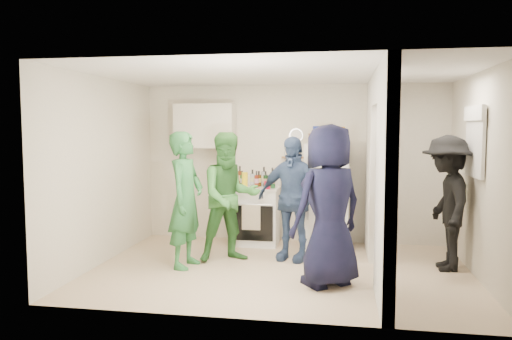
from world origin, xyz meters
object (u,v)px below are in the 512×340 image
Objects in this scene: yellow_cup_stack_top at (342,135)px; person_nook at (447,203)px; person_denim at (292,198)px; person_navy at (329,206)px; blue_bowl at (321,130)px; person_green_center at (230,197)px; fridge at (326,196)px; stove at (255,215)px; person_green_left at (186,200)px; wicker_basket at (321,138)px.

person_nook is at bearing -32.47° from yellow_cup_stack_top.
person_navy reaches higher than person_denim.
person_navy is at bearing -94.59° from yellow_cup_stack_top.
person_denim is 1.19m from person_navy.
blue_bowl is at bearing -123.46° from person_navy.
person_navy is at bearing -57.84° from person_nook.
fridge is at bearing 9.86° from person_green_center.
stove is 2.87m from person_nook.
person_green_center is at bearing -138.35° from blue_bowl.
person_nook is (3.33, 0.44, -0.02)m from person_green_left.
person_green_center reaches higher than wicker_basket.
person_navy reaches higher than stove.
fridge is at bearing 78.14° from person_denim.
person_green_left reaches higher than person_green_center.
person_navy is at bearing -46.49° from person_denim.
stove is 1.16m from fridge.
person_green_left is at bearing -147.20° from yellow_cup_stack_top.
person_denim is at bearing -133.20° from yellow_cup_stack_top.
person_green_center is at bearing -149.05° from yellow_cup_stack_top.
person_green_center is (-1.28, -1.00, 0.09)m from fridge.
yellow_cup_stack_top reaches higher than wicker_basket.
blue_bowl is 0.14× the size of person_green_center.
person_nook is at bearing -31.41° from fridge.
person_denim is (-0.35, -0.86, -0.81)m from wicker_basket.
wicker_basket is 0.20× the size of person_nook.
yellow_cup_stack_top is at bearing -24.44° from fridge.
wicker_basket is at bearing 0.00° from blue_bowl.
person_navy is at bearing -96.73° from person_green_left.
wicker_basket is 0.36m from yellow_cup_stack_top.
person_nook is (2.00, -0.14, 0.01)m from person_denim.
person_navy is at bearing -84.71° from blue_bowl.
person_green_left reaches higher than stove.
fridge is 0.87m from wicker_basket.
yellow_cup_stack_top is 0.14× the size of person_green_left.
wicker_basket reaches higher than person_nook.
yellow_cup_stack_top is (0.32, -0.15, 0.05)m from wicker_basket.
person_green_left is 1.03× the size of person_nook.
yellow_cup_stack_top is (1.33, -0.13, 1.26)m from stove.
person_green_left is 3.36m from person_nook.
person_green_center is at bearing -44.23° from person_green_left.
stove is 3.74× the size of blue_bowl.
fridge is 0.90× the size of person_green_center.
fridge is at bearing -26.57° from blue_bowl.
person_green_left is 1.04× the size of person_denim.
person_green_center is (0.50, 0.39, -0.01)m from person_green_left.
yellow_cup_stack_top is at bearing -25.11° from blue_bowl.
person_denim is at bearing -118.92° from fridge.
wicker_basket reaches higher than person_denim.
stove is at bearing -110.05° from person_nook.
wicker_basket is at bearing 13.53° from person_green_center.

